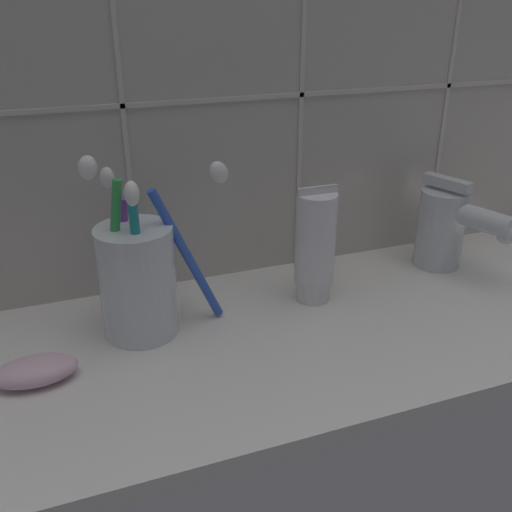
{
  "coord_description": "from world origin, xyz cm",
  "views": [
    {
      "loc": [
        -25.2,
        -44.75,
        33.04
      ],
      "look_at": [
        -7.85,
        2.01,
        9.79
      ],
      "focal_mm": 40.0,
      "sensor_mm": 36.0,
      "label": 1
    }
  ],
  "objects_px": {
    "toothbrush_cup": "(138,277)",
    "sink_faucet": "(448,226)",
    "soap_bar": "(36,370)",
    "toothpaste_tube": "(319,245)"
  },
  "relations": [
    {
      "from": "toothpaste_tube",
      "to": "sink_faucet",
      "type": "height_order",
      "value": "toothpaste_tube"
    },
    {
      "from": "sink_faucet",
      "to": "soap_bar",
      "type": "height_order",
      "value": "sink_faucet"
    },
    {
      "from": "toothpaste_tube",
      "to": "sink_faucet",
      "type": "distance_m",
      "value": 0.18
    },
    {
      "from": "sink_faucet",
      "to": "soap_bar",
      "type": "distance_m",
      "value": 0.48
    },
    {
      "from": "soap_bar",
      "to": "toothbrush_cup",
      "type": "bearing_deg",
      "value": 26.09
    },
    {
      "from": "toothbrush_cup",
      "to": "soap_bar",
      "type": "relative_size",
      "value": 2.54
    },
    {
      "from": "sink_faucet",
      "to": "toothbrush_cup",
      "type": "bearing_deg",
      "value": -106.71
    },
    {
      "from": "toothpaste_tube",
      "to": "soap_bar",
      "type": "xyz_separation_m",
      "value": [
        -0.3,
        -0.05,
        -0.05
      ]
    },
    {
      "from": "toothbrush_cup",
      "to": "sink_faucet",
      "type": "relative_size",
      "value": 1.47
    },
    {
      "from": "toothpaste_tube",
      "to": "toothbrush_cup",
      "type": "bearing_deg",
      "value": 179.86
    }
  ]
}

